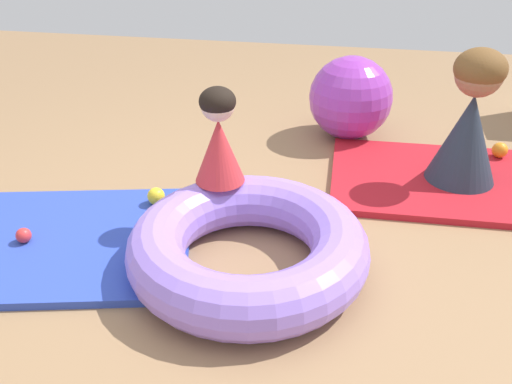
{
  "coord_description": "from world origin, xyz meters",
  "views": [
    {
      "loc": [
        0.56,
        -2.14,
        1.59
      ],
      "look_at": [
        0.15,
        0.1,
        0.31
      ],
      "focal_mm": 38.99,
      "sensor_mm": 36.0,
      "label": 1
    }
  ],
  "objects": [
    {
      "name": "play_ball_orange",
      "position": [
        1.5,
        1.3,
        0.09
      ],
      "size": [
        0.1,
        0.1,
        0.1
      ],
      "primitive_type": "sphere",
      "color": "orange",
      "rests_on": "gym_mat_near_left"
    },
    {
      "name": "play_ball_red",
      "position": [
        -0.97,
        -0.13,
        0.08
      ],
      "size": [
        0.07,
        0.07,
        0.07
      ],
      "primitive_type": "sphere",
      "color": "red",
      "rests_on": "gym_mat_far_right"
    },
    {
      "name": "adult_seated",
      "position": [
        1.21,
        0.95,
        0.42
      ],
      "size": [
        0.56,
        0.56,
        0.78
      ],
      "rotation": [
        0.0,
        0.0,
        3.9
      ],
      "color": "#232D3D",
      "rests_on": "gym_mat_near_left"
    },
    {
      "name": "exercise_ball_large",
      "position": [
        0.54,
        1.55,
        0.28
      ],
      "size": [
        0.57,
        0.57,
        0.57
      ],
      "primitive_type": "sphere",
      "color": "purple",
      "rests_on": "ground"
    },
    {
      "name": "gym_mat_far_right",
      "position": [
        -0.8,
        -0.06,
        0.02
      ],
      "size": [
        1.44,
        1.23,
        0.04
      ],
      "primitive_type": "cube",
      "rotation": [
        0.0,
        0.0,
        0.22
      ],
      "color": "#2D47B7",
      "rests_on": "ground"
    },
    {
      "name": "play_ball_yellow",
      "position": [
        -0.45,
        0.34,
        0.09
      ],
      "size": [
        0.1,
        0.1,
        0.1
      ],
      "primitive_type": "sphere",
      "color": "yellow",
      "rests_on": "gym_mat_far_right"
    },
    {
      "name": "inflatable_cushion",
      "position": [
        0.15,
        -0.1,
        0.13
      ],
      "size": [
        1.1,
        1.1,
        0.27
      ],
      "primitive_type": "torus",
      "color": "#9975EA",
      "rests_on": "ground"
    },
    {
      "name": "child_in_red",
      "position": [
        -0.07,
        0.27,
        0.5
      ],
      "size": [
        0.32,
        0.32,
        0.49
      ],
      "rotation": [
        0.0,
        0.0,
        2.8
      ],
      "color": "red",
      "rests_on": "inflatable_cushion"
    },
    {
      "name": "ground_plane",
      "position": [
        0.0,
        0.0,
        0.0
      ],
      "size": [
        8.0,
        8.0,
        0.0
      ],
      "primitive_type": "plane",
      "color": "#93704C"
    },
    {
      "name": "gym_mat_near_left",
      "position": [
        1.21,
        0.95,
        0.02
      ],
      "size": [
        1.51,
        0.98,
        0.04
      ],
      "primitive_type": "cube",
      "rotation": [
        0.0,
        0.0,
        0.02
      ],
      "color": "#B21923",
      "rests_on": "ground"
    }
  ]
}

